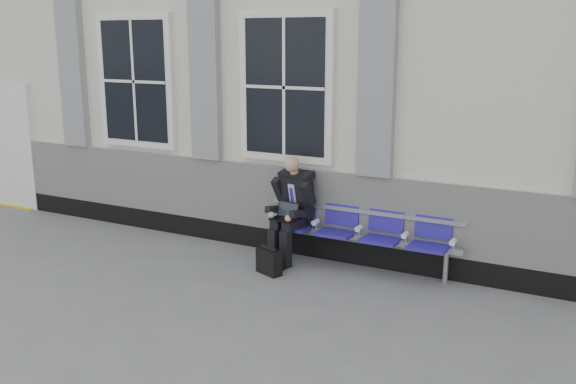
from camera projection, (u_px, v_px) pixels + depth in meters
The scene contains 5 objects.
ground at pixel (205, 282), 7.76m from camera, with size 70.00×70.00×0.00m, color slate.
station_building at pixel (324, 80), 10.23m from camera, with size 14.40×4.40×4.49m.
bench at pixel (361, 227), 8.09m from camera, with size 2.60×0.47×0.91m.
businessman at pixel (292, 205), 8.35m from camera, with size 0.58×0.78×1.40m.
briefcase at pixel (269, 261), 7.99m from camera, with size 0.38×0.26×0.36m.
Camera 1 is at (4.27, -5.98, 2.88)m, focal length 40.00 mm.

